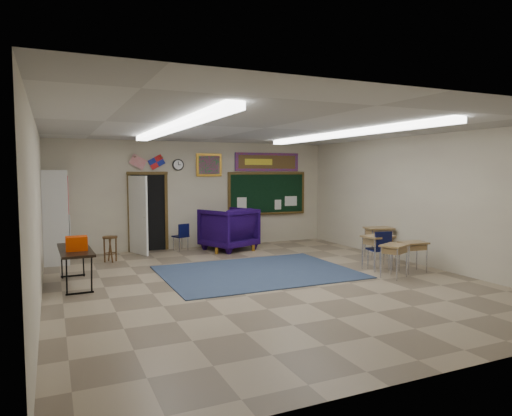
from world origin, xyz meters
name	(u,v)px	position (x,y,z in m)	size (l,w,h in m)	color
floor	(265,281)	(0.00, 0.00, 0.00)	(9.00, 9.00, 0.00)	gray
back_wall	(197,195)	(0.00, 4.50, 1.50)	(8.00, 0.04, 3.00)	beige
front_wall	(448,235)	(0.00, -4.50, 1.50)	(8.00, 0.04, 3.00)	beige
left_wall	(38,214)	(-4.00, 0.00, 1.50)	(0.04, 9.00, 3.00)	beige
right_wall	(421,200)	(4.00, 0.00, 1.50)	(0.04, 9.00, 3.00)	beige
ceiling	(265,128)	(0.00, 0.00, 3.00)	(8.00, 9.00, 0.04)	beige
area_rug	(257,272)	(0.20, 0.80, 0.01)	(4.00, 3.00, 0.02)	#2D3D55
fluorescent_strips	(265,131)	(0.00, 0.00, 2.94)	(3.86, 6.00, 0.10)	white
doorway	(145,213)	(-1.50, 4.35, 1.06)	(1.10, 0.89, 2.16)	black
chalkboard	(267,195)	(2.20, 4.46, 1.46)	(2.55, 0.14, 1.30)	#4F3916
bulletin_board	(267,162)	(2.20, 4.47, 2.45)	(2.10, 0.05, 0.55)	red
framed_art_print	(209,165)	(0.35, 4.47, 2.35)	(0.75, 0.05, 0.65)	#A97520
wall_clock	(178,165)	(-0.55, 4.47, 2.35)	(0.32, 0.05, 0.32)	black
wall_flags	(147,160)	(-1.40, 4.44, 2.48)	(1.16, 0.06, 0.70)	red
storage_cabinet	(56,216)	(-3.71, 3.85, 1.10)	(0.59, 1.25, 2.20)	#BBBBB6
wingback_armchair	(229,229)	(0.67, 3.75, 0.58)	(1.25, 1.28, 1.17)	#150538
student_chair_reading	(181,237)	(-0.59, 4.15, 0.37)	(0.37, 0.37, 0.75)	black
student_chair_desk_a	(379,250)	(2.74, -0.07, 0.44)	(0.44, 0.44, 0.87)	black
student_chair_desk_b	(391,249)	(3.40, 0.28, 0.38)	(0.38, 0.38, 0.75)	black
student_desk_front_left	(378,251)	(2.75, -0.03, 0.42)	(0.67, 0.52, 0.76)	#9B7F48
student_desk_front_right	(379,241)	(3.64, 1.03, 0.43)	(0.73, 0.61, 0.78)	#9B7F48
student_desk_back_left	(394,259)	(2.55, -0.78, 0.38)	(0.70, 0.63, 0.68)	#9B7F48
student_desk_back_right	(413,255)	(3.28, -0.55, 0.37)	(0.59, 0.46, 0.66)	#9B7F48
folding_table	(76,265)	(-3.41, 1.24, 0.38)	(0.62, 1.71, 0.96)	black
wooden_stool	(110,249)	(-2.54, 3.30, 0.32)	(0.35, 0.35, 0.62)	#523718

